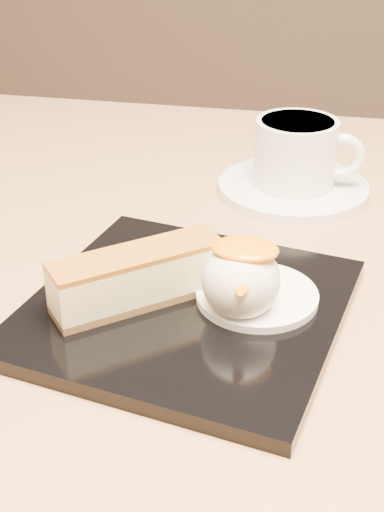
% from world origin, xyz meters
% --- Properties ---
extents(table, '(0.80, 0.80, 0.72)m').
position_xyz_m(table, '(0.00, 0.00, 0.56)').
color(table, black).
rests_on(table, ground).
extents(dessert_plate, '(0.26, 0.26, 0.01)m').
position_xyz_m(dessert_plate, '(0.05, -0.09, 0.73)').
color(dessert_plate, black).
rests_on(dessert_plate, table).
extents(cheesecake, '(0.12, 0.11, 0.04)m').
position_xyz_m(cheesecake, '(0.02, -0.09, 0.75)').
color(cheesecake, brown).
rests_on(cheesecake, dessert_plate).
extents(cream_smear, '(0.09, 0.09, 0.01)m').
position_xyz_m(cream_smear, '(0.10, -0.07, 0.73)').
color(cream_smear, white).
rests_on(cream_smear, dessert_plate).
extents(ice_cream_scoop, '(0.06, 0.06, 0.06)m').
position_xyz_m(ice_cream_scoop, '(0.09, -0.09, 0.76)').
color(ice_cream_scoop, white).
rests_on(ice_cream_scoop, cream_smear).
extents(mango_sauce, '(0.05, 0.04, 0.01)m').
position_xyz_m(mango_sauce, '(0.10, -0.09, 0.78)').
color(mango_sauce, orange).
rests_on(mango_sauce, ice_cream_scoop).
extents(mint_sprig, '(0.04, 0.03, 0.00)m').
position_xyz_m(mint_sprig, '(0.08, -0.05, 0.74)').
color(mint_sprig, '#287C33').
rests_on(mint_sprig, cream_smear).
extents(saucer, '(0.15, 0.15, 0.01)m').
position_xyz_m(saucer, '(0.11, 0.15, 0.72)').
color(saucer, white).
rests_on(saucer, table).
extents(coffee_cup, '(0.11, 0.08, 0.07)m').
position_xyz_m(coffee_cup, '(0.12, 0.15, 0.76)').
color(coffee_cup, white).
rests_on(coffee_cup, saucer).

